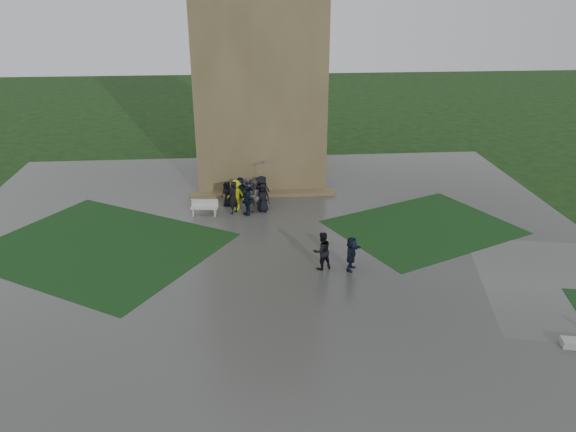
{
  "coord_description": "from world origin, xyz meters",
  "views": [
    {
      "loc": [
        -1.12,
        -22.19,
        12.44
      ],
      "look_at": [
        1.05,
        4.4,
        1.2
      ],
      "focal_mm": 35.0,
      "sensor_mm": 36.0,
      "label": 1
    }
  ],
  "objects": [
    {
      "name": "tower",
      "position": [
        0.0,
        15.0,
        9.0
      ],
      "size": [
        8.0,
        8.0,
        18.0
      ],
      "primitive_type": "cube",
      "color": "brown",
      "rests_on": "ground"
    },
    {
      "name": "plaza",
      "position": [
        0.0,
        2.0,
        0.01
      ],
      "size": [
        34.0,
        34.0,
        0.02
      ],
      "primitive_type": "cube",
      "color": "#3B3B38",
      "rests_on": "ground"
    },
    {
      "name": "pedestrian_near",
      "position": [
        2.33,
        0.78,
        0.93
      ],
      "size": [
        1.02,
        0.82,
        1.83
      ],
      "primitive_type": "imported",
      "rotation": [
        0.0,
        0.0,
        3.56
      ],
      "color": "black",
      "rests_on": "plaza"
    },
    {
      "name": "tower_plinth",
      "position": [
        0.0,
        10.6,
        0.13
      ],
      "size": [
        9.0,
        0.8,
        0.22
      ],
      "primitive_type": "cube",
      "color": "brown",
      "rests_on": "plaza"
    },
    {
      "name": "lawn_inset_left",
      "position": [
        -8.5,
        4.0,
        0.03
      ],
      "size": [
        14.1,
        13.46,
        0.01
      ],
      "primitive_type": "cube",
      "rotation": [
        0.0,
        0.0,
        -0.56
      ],
      "color": "black",
      "rests_on": "plaza"
    },
    {
      "name": "lawn_inset_right",
      "position": [
        8.5,
        5.0,
        0.03
      ],
      "size": [
        11.12,
        10.15,
        0.01
      ],
      "primitive_type": "cube",
      "rotation": [
        0.0,
        0.0,
        0.44
      ],
      "color": "black",
      "rests_on": "plaza"
    },
    {
      "name": "ground",
      "position": [
        0.0,
        0.0,
        0.0
      ],
      "size": [
        120.0,
        120.0,
        0.0
      ],
      "primitive_type": "plane",
      "color": "black"
    },
    {
      "name": "pedestrian_mid",
      "position": [
        3.67,
        0.56,
        0.84
      ],
      "size": [
        1.18,
        1.61,
        1.64
      ],
      "primitive_type": "imported",
      "rotation": [
        0.0,
        0.0,
        1.1
      ],
      "color": "black",
      "rests_on": "plaza"
    },
    {
      "name": "bench",
      "position": [
        -3.46,
        7.77,
        0.48
      ],
      "size": [
        1.58,
        0.66,
        0.89
      ],
      "rotation": [
        0.0,
        0.0,
        -0.11
      ],
      "color": "#B9B8B4",
      "rests_on": "plaza"
    },
    {
      "name": "visitor_cluster",
      "position": [
        -0.8,
        8.84,
        1.02
      ],
      "size": [
        3.09,
        3.38,
        2.57
      ],
      "color": "black",
      "rests_on": "plaza"
    }
  ]
}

